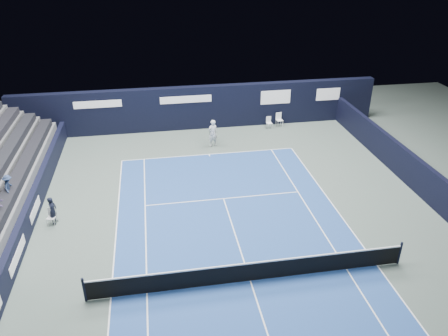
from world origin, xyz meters
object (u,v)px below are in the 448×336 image
(tennis_net, at_px, (251,271))
(tennis_player, at_px, (213,133))
(folding_chair_back_b, at_px, (279,118))
(folding_chair_back_a, at_px, (269,120))
(line_judge_chair, at_px, (51,215))

(tennis_net, relative_size, tennis_player, 7.02)
(folding_chair_back_b, height_order, tennis_net, tennis_net)
(folding_chair_back_a, bearing_deg, tennis_player, -159.17)
(folding_chair_back_b, bearing_deg, tennis_net, -118.55)
(folding_chair_back_a, relative_size, tennis_net, 0.07)
(tennis_net, bearing_deg, line_judge_chair, 146.97)
(folding_chair_back_b, bearing_deg, tennis_player, -161.67)
(line_judge_chair, xyz_separation_m, tennis_player, (8.95, 7.61, 0.43))
(tennis_player, bearing_deg, folding_chair_back_b, 26.93)
(tennis_player, bearing_deg, line_judge_chair, -139.62)
(line_judge_chair, bearing_deg, folding_chair_back_a, 48.54)
(line_judge_chair, bearing_deg, folding_chair_back_b, 47.54)
(tennis_net, height_order, tennis_player, tennis_player)
(line_judge_chair, distance_m, tennis_net, 10.16)
(folding_chair_back_a, distance_m, folding_chair_back_b, 0.88)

